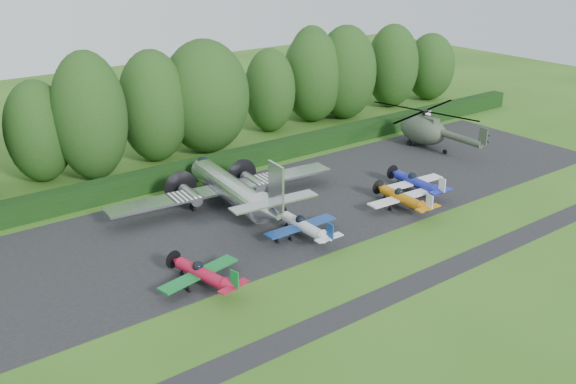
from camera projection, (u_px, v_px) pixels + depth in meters
ground at (364, 249)px, 49.48m from camera, size 160.00×160.00×0.00m
apron at (287, 207)px, 56.89m from camera, size 70.00×18.00×0.01m
taxiway_verge at (422, 280)px, 45.02m from camera, size 70.00×2.00×0.00m
hedgerow at (222, 173)px, 65.06m from camera, size 90.00×1.60×2.00m
transport_plane at (232, 189)px, 55.87m from camera, size 21.38×16.39×6.85m
light_plane_red at (203, 274)px, 43.84m from camera, size 6.36×6.69×2.45m
light_plane_white at (304, 226)px, 50.86m from camera, size 6.42×6.75×2.47m
light_plane_orange at (403, 198)px, 56.17m from camera, size 6.47×6.80×2.48m
light_plane_blue at (416, 182)px, 59.66m from camera, size 6.62×6.97×2.55m
helicopter at (424, 127)px, 72.17m from camera, size 13.09×15.33×4.22m
sign_board at (430, 115)px, 80.66m from camera, size 3.29×0.12×1.85m
tree_1 at (346, 73)px, 81.74m from camera, size 7.78×7.78×11.98m
tree_2 at (153, 106)px, 66.39m from camera, size 7.27×7.27×11.80m
tree_3 at (313, 76)px, 80.61m from camera, size 7.75×7.75×11.55m
tree_4 at (430, 67)px, 91.55m from camera, size 6.93×6.93×9.48m
tree_5 at (270, 91)px, 76.67m from camera, size 6.19×6.19×10.07m
tree_6 at (205, 97)px, 69.13m from camera, size 9.55×9.55×12.34m
tree_8 at (392, 66)px, 87.45m from camera, size 7.09×7.09×11.30m
tree_9 at (38, 132)px, 61.17m from camera, size 6.30×6.30×10.01m
tree_11 at (90, 116)px, 61.23m from camera, size 7.16×7.16×12.66m
tree_12 at (312, 69)px, 84.90m from camera, size 6.56×6.56×11.48m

